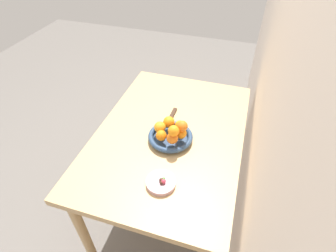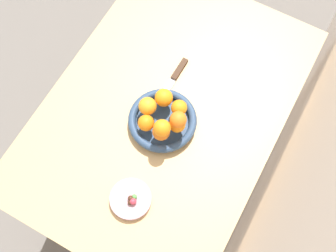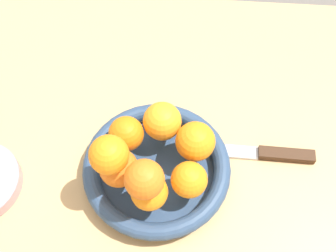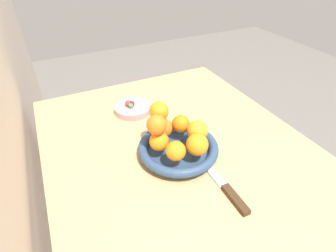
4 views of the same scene
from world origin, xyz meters
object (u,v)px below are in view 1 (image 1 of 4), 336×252
orange_4 (181,133)px  orange_7 (174,131)px  orange_2 (161,136)px  orange_5 (180,126)px  fruit_bowl (170,137)px  orange_1 (160,127)px  candy_ball_0 (161,180)px  candy_ball_1 (163,181)px  candy_ball_3 (161,183)px  orange_6 (182,126)px  dining_table (170,144)px  candy_ball_2 (164,179)px  orange_0 (169,122)px  candy_dish (161,183)px  knife (170,120)px  orange_3 (172,138)px

orange_4 → orange_7: 0.08m
orange_2 → orange_5: bearing=145.5°
orange_5 → fruit_bowl: bearing=-34.5°
orange_1 → fruit_bowl: bearing=85.5°
orange_2 → candy_ball_0: (0.23, 0.07, -0.04)m
candy_ball_1 → candy_ball_3: 0.01m
orange_2 → orange_6: size_ratio=1.01×
orange_6 → dining_table: bearing=-128.7°
candy_ball_2 → candy_ball_3: 0.02m
orange_0 → orange_4: (0.06, 0.08, -0.00)m
candy_dish → candy_ball_1: (0.01, 0.01, 0.02)m
orange_0 → orange_1: bearing=-32.4°
orange_2 → orange_6: (-0.04, 0.09, 0.05)m
candy_ball_2 → candy_ball_3: size_ratio=1.09×
orange_7 → knife: (-0.20, -0.08, -0.12)m
orange_3 → orange_5: 0.10m
dining_table → orange_5: (0.01, 0.05, 0.15)m
orange_3 → orange_6: size_ratio=1.07×
candy_dish → orange_6: size_ratio=2.46×
orange_3 → candy_ball_1: bearing=7.1°
orange_5 → orange_7: (0.11, -0.00, 0.06)m
orange_2 → candy_ball_2: bearing=20.6°
orange_1 → candy_ball_1: orange_1 is taller
fruit_bowl → orange_5: (-0.05, 0.03, 0.04)m
candy_dish → candy_ball_2: candy_ball_2 is taller
orange_4 → orange_5: 0.06m
orange_2 → candy_ball_1: orange_2 is taller
orange_4 → knife: size_ratio=0.20×
orange_1 → knife: orange_1 is taller
orange_0 → orange_4: orange_0 is taller
dining_table → candy_ball_1: size_ratio=52.72×
orange_2 → orange_7: (0.01, 0.06, 0.06)m
dining_table → candy_dish: 0.35m
orange_1 → dining_table: bearing=143.8°
orange_6 → orange_0: bearing=-125.6°
orange_4 → orange_1: bearing=-94.5°
dining_table → candy_ball_0: (0.33, 0.06, 0.12)m
candy_dish → orange_6: orange_6 is taller
orange_0 → orange_5: orange_0 is taller
orange_0 → orange_6: size_ratio=1.12×
candy_ball_2 → candy_ball_3: candy_ball_2 is taller
fruit_bowl → orange_0: orange_0 is taller
knife → orange_2: bearing=4.3°
orange_7 → candy_ball_1: 0.24m
orange_7 → candy_ball_0: orange_7 is taller
candy_ball_3 → candy_dish: bearing=-150.6°
dining_table → candy_dish: bearing=10.0°
candy_ball_3 → orange_0: bearing=-168.1°
candy_dish → knife: size_ratio=0.50×
candy_ball_2 → knife: bearing=-166.8°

